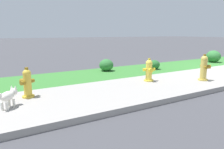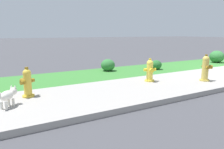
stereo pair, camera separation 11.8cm
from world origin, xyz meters
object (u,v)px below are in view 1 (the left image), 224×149
(fire_hydrant_far_end, at_px, (27,83))
(shrub_bush_mid_verge, at_px, (154,65))
(fire_hydrant_across_street, at_px, (204,68))
(small_white_dog, at_px, (9,96))
(shrub_bush_far_verge, at_px, (106,65))
(fire_hydrant_at_driveway, at_px, (149,71))
(shrub_bush_near_lamp, at_px, (213,56))

(fire_hydrant_far_end, bearing_deg, shrub_bush_mid_verge, -15.74)
(fire_hydrant_across_street, xyz_separation_m, small_white_dog, (-5.36, 0.37, -0.15))
(shrub_bush_far_verge, bearing_deg, fire_hydrant_across_street, -60.97)
(fire_hydrant_far_end, relative_size, small_white_dog, 1.64)
(fire_hydrant_at_driveway, height_order, shrub_bush_near_lamp, fire_hydrant_at_driveway)
(shrub_bush_mid_verge, bearing_deg, shrub_bush_far_verge, 160.53)
(fire_hydrant_at_driveway, height_order, small_white_dog, fire_hydrant_at_driveway)
(fire_hydrant_across_street, xyz_separation_m, shrub_bush_mid_verge, (0.16, 2.36, -0.21))
(fire_hydrant_at_driveway, xyz_separation_m, small_white_dog, (-3.87, -0.42, -0.09))
(fire_hydrant_across_street, bearing_deg, small_white_dog, -64.24)
(fire_hydrant_far_end, bearing_deg, shrub_bush_far_verge, 1.25)
(small_white_dog, xyz_separation_m, shrub_bush_far_verge, (3.68, 2.65, -0.02))
(fire_hydrant_far_end, distance_m, shrub_bush_near_lamp, 9.12)
(shrub_bush_far_verge, bearing_deg, small_white_dog, -144.31)
(small_white_dog, bearing_deg, fire_hydrant_at_driveway, -43.67)
(fire_hydrant_at_driveway, height_order, fire_hydrant_across_street, fire_hydrant_across_street)
(fire_hydrant_at_driveway, height_order, shrub_bush_far_verge, fire_hydrant_at_driveway)
(shrub_bush_mid_verge, relative_size, shrub_bush_far_verge, 0.82)
(shrub_bush_near_lamp, height_order, shrub_bush_far_verge, shrub_bush_near_lamp)
(fire_hydrant_across_street, bearing_deg, shrub_bush_far_verge, -121.30)
(fire_hydrant_across_street, bearing_deg, fire_hydrant_at_driveway, -88.09)
(fire_hydrant_far_end, relative_size, fire_hydrant_at_driveway, 0.99)
(small_white_dog, bearing_deg, shrub_bush_far_verge, -14.12)
(fire_hydrant_at_driveway, bearing_deg, fire_hydrant_far_end, 16.95)
(fire_hydrant_at_driveway, relative_size, small_white_dog, 1.65)
(fire_hydrant_across_street, height_order, shrub_bush_far_verge, fire_hydrant_across_street)
(fire_hydrant_across_street, relative_size, shrub_bush_near_lamp, 1.18)
(fire_hydrant_at_driveway, distance_m, fire_hydrant_across_street, 1.68)
(small_white_dog, xyz_separation_m, shrub_bush_mid_verge, (5.52, 2.00, -0.06))
(fire_hydrant_far_end, distance_m, small_white_dog, 0.71)
(fire_hydrant_far_end, height_order, shrub_bush_mid_verge, fire_hydrant_far_end)
(shrub_bush_mid_verge, xyz_separation_m, shrub_bush_near_lamp, (3.92, 0.08, 0.11))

